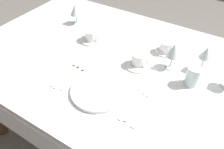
# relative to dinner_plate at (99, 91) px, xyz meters

# --- Properties ---
(ground_plane) EXTENTS (6.00, 6.00, 0.00)m
(ground_plane) POSITION_rel_dinner_plate_xyz_m (-0.02, 0.25, -0.75)
(ground_plane) COLOR slate
(dining_table) EXTENTS (1.80, 1.11, 0.74)m
(dining_table) POSITION_rel_dinner_plate_xyz_m (-0.02, 0.25, -0.09)
(dining_table) COLOR white
(dining_table) RESTS_ON ground
(dinner_plate) EXTENTS (0.27, 0.27, 0.02)m
(dinner_plate) POSITION_rel_dinner_plate_xyz_m (0.00, 0.00, 0.00)
(dinner_plate) COLOR white
(dinner_plate) RESTS_ON dining_table
(fork_outer) EXTENTS (0.02, 0.21, 0.00)m
(fork_outer) POSITION_rel_dinner_plate_xyz_m (-0.16, 0.02, -0.01)
(fork_outer) COLOR beige
(fork_outer) RESTS_ON dining_table
(fork_inner) EXTENTS (0.02, 0.22, 0.00)m
(fork_inner) POSITION_rel_dinner_plate_xyz_m (-0.20, 0.02, -0.01)
(fork_inner) COLOR beige
(fork_inner) RESTS_ON dining_table
(fork_salad) EXTENTS (0.03, 0.22, 0.00)m
(fork_salad) POSITION_rel_dinner_plate_xyz_m (-0.22, 0.02, -0.01)
(fork_salad) COLOR beige
(fork_salad) RESTS_ON dining_table
(spoon_soup) EXTENTS (0.03, 0.22, 0.01)m
(spoon_soup) POSITION_rel_dinner_plate_xyz_m (0.16, 0.05, -0.01)
(spoon_soup) COLOR beige
(spoon_soup) RESTS_ON dining_table
(spoon_dessert) EXTENTS (0.03, 0.21, 0.01)m
(spoon_dessert) POSITION_rel_dinner_plate_xyz_m (0.20, 0.05, -0.01)
(spoon_dessert) COLOR beige
(spoon_dessert) RESTS_ON dining_table
(spoon_tea) EXTENTS (0.03, 0.22, 0.01)m
(spoon_tea) POSITION_rel_dinner_plate_xyz_m (0.22, 0.04, -0.01)
(spoon_tea) COLOR beige
(spoon_tea) RESTS_ON dining_table
(saucer_left) EXTENTS (0.14, 0.14, 0.01)m
(saucer_left) POSITION_rel_dinner_plate_xyz_m (-0.29, 0.34, -0.00)
(saucer_left) COLOR white
(saucer_left) RESTS_ON dining_table
(coffee_cup_left) EXTENTS (0.11, 0.08, 0.06)m
(coffee_cup_left) POSITION_rel_dinner_plate_xyz_m (-0.29, 0.34, 0.03)
(coffee_cup_left) COLOR white
(coffee_cup_left) RESTS_ON saucer_left
(saucer_right) EXTENTS (0.12, 0.12, 0.01)m
(saucer_right) POSITION_rel_dinner_plate_xyz_m (0.15, 0.47, -0.00)
(saucer_right) COLOR white
(saucer_right) RESTS_ON dining_table
(coffee_cup_right) EXTENTS (0.10, 0.08, 0.06)m
(coffee_cup_right) POSITION_rel_dinner_plate_xyz_m (0.16, 0.47, 0.03)
(coffee_cup_right) COLOR white
(coffee_cup_right) RESTS_ON saucer_right
(saucer_far) EXTENTS (0.14, 0.14, 0.01)m
(saucer_far) POSITION_rel_dinner_plate_xyz_m (0.07, 0.28, -0.00)
(saucer_far) COLOR white
(saucer_far) RESTS_ON dining_table
(coffee_cup_far) EXTENTS (0.09, 0.07, 0.06)m
(coffee_cup_far) POSITION_rel_dinner_plate_xyz_m (0.07, 0.28, 0.03)
(coffee_cup_far) COLOR white
(coffee_cup_far) RESTS_ON saucer_far
(wine_glass_left) EXTENTS (0.07, 0.07, 0.15)m
(wine_glass_left) POSITION_rel_dinner_plate_xyz_m (0.22, 0.36, 0.09)
(wine_glass_left) COLOR silver
(wine_glass_left) RESTS_ON dining_table
(wine_glass_right) EXTENTS (0.07, 0.07, 0.14)m
(wine_glass_right) POSITION_rel_dinner_plate_xyz_m (-0.50, 0.47, 0.09)
(wine_glass_right) COLOR silver
(wine_glass_right) RESTS_ON dining_table
(wine_glass_far) EXTENTS (0.07, 0.07, 0.14)m
(wine_glass_far) POSITION_rel_dinner_plate_xyz_m (0.37, 0.42, 0.09)
(wine_glass_far) COLOR silver
(wine_glass_far) RESTS_ON dining_table
(drink_tumbler) EXTENTS (0.07, 0.07, 0.10)m
(drink_tumbler) POSITION_rel_dinner_plate_xyz_m (0.35, 0.28, 0.04)
(drink_tumbler) COLOR silver
(drink_tumbler) RESTS_ON dining_table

